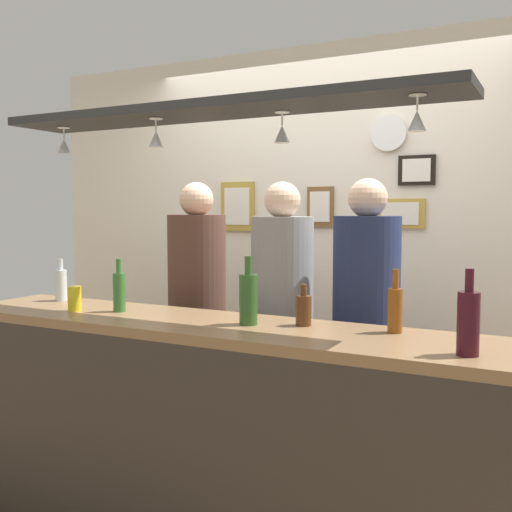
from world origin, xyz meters
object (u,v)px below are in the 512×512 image
at_px(bottle_champagne_green, 248,298).
at_px(picture_frame_upper_small, 417,170).
at_px(wall_clock, 389,133).
at_px(person_left_brown_shirt, 197,297).
at_px(bottle_beer_amber_tall, 395,308).
at_px(bottle_soda_clear, 61,284).
at_px(picture_frame_lower_pair, 400,214).
at_px(picture_frame_caricature, 238,206).
at_px(bottle_wine_dark_red, 468,321).
at_px(picture_frame_crest, 320,207).
at_px(person_middle_grey_shirt, 282,305).
at_px(bottle_beer_brown_stubby, 304,309).
at_px(person_right_navy_shirt, 366,311).
at_px(bottle_beer_green_import, 119,291).
at_px(drink_can, 75,299).

height_order(bottle_champagne_green, picture_frame_upper_small, picture_frame_upper_small).
bearing_deg(wall_clock, person_left_brown_shirt, -142.09).
distance_m(bottle_beer_amber_tall, bottle_soda_clear, 1.84).
bearing_deg(picture_frame_lower_pair, picture_frame_caricature, 180.00).
relative_size(picture_frame_upper_small, wall_clock, 1.00).
height_order(bottle_wine_dark_red, picture_frame_crest, picture_frame_crest).
bearing_deg(picture_frame_upper_small, bottle_beer_amber_tall, -81.05).
bearing_deg(picture_frame_upper_small, bottle_soda_clear, -142.51).
bearing_deg(bottle_soda_clear, bottle_champagne_green, -5.68).
xyz_separation_m(person_middle_grey_shirt, bottle_beer_amber_tall, (0.75, -0.53, 0.12)).
height_order(person_middle_grey_shirt, bottle_champagne_green, person_middle_grey_shirt).
bearing_deg(picture_frame_upper_small, bottle_beer_brown_stubby, -98.28).
bearing_deg(person_right_navy_shirt, wall_clock, 97.19).
relative_size(picture_frame_lower_pair, picture_frame_caricature, 0.88).
relative_size(bottle_beer_brown_stubby, picture_frame_lower_pair, 0.60).
xyz_separation_m(bottle_wine_dark_red, picture_frame_lower_pair, (-0.61, 1.52, 0.36)).
xyz_separation_m(person_left_brown_shirt, bottle_soda_clear, (-0.54, -0.53, 0.10)).
xyz_separation_m(bottle_beer_amber_tall, bottle_soda_clear, (-1.84, -0.00, -0.01)).
relative_size(bottle_champagne_green, picture_frame_upper_small, 1.36).
xyz_separation_m(picture_frame_caricature, picture_frame_upper_small, (1.24, 0.00, 0.21)).
distance_m(bottle_soda_clear, bottle_wine_dark_red, 2.18).
bearing_deg(person_left_brown_shirt, picture_frame_crest, 56.42).
xyz_separation_m(bottle_soda_clear, picture_frame_upper_small, (1.64, 1.26, 0.64)).
bearing_deg(bottle_beer_green_import, picture_frame_upper_small, 50.86).
relative_size(bottle_beer_amber_tall, bottle_soda_clear, 1.13).
xyz_separation_m(bottle_beer_brown_stubby, drink_can, (-1.15, -0.18, -0.01)).
xyz_separation_m(bottle_soda_clear, picture_frame_caricature, (0.41, 1.26, 0.43)).
height_order(bottle_wine_dark_red, picture_frame_upper_small, picture_frame_upper_small).
bearing_deg(bottle_wine_dark_red, picture_frame_crest, 126.64).
relative_size(picture_frame_crest, wall_clock, 1.18).
height_order(bottle_beer_amber_tall, bottle_champagne_green, bottle_champagne_green).
bearing_deg(drink_can, bottle_champagne_green, 5.52).
relative_size(drink_can, picture_frame_upper_small, 0.55).
bearing_deg(bottle_beer_brown_stubby, bottle_wine_dark_red, -17.91).
bearing_deg(bottle_wine_dark_red, picture_frame_upper_small, 108.69).
relative_size(person_left_brown_shirt, wall_clock, 7.67).
bearing_deg(bottle_beer_brown_stubby, bottle_soda_clear, 178.64).
bearing_deg(wall_clock, bottle_beer_amber_tall, -73.50).
bearing_deg(picture_frame_lower_pair, drink_can, -130.13).
xyz_separation_m(picture_frame_crest, picture_frame_lower_pair, (0.52, 0.00, -0.04)).
relative_size(bottle_soda_clear, picture_frame_crest, 0.88).
height_order(person_left_brown_shirt, picture_frame_lower_pair, person_left_brown_shirt).
height_order(picture_frame_crest, wall_clock, wall_clock).
bearing_deg(bottle_champagne_green, picture_frame_caricature, 120.79).
relative_size(picture_frame_lower_pair, wall_clock, 1.36).
height_order(person_right_navy_shirt, bottle_champagne_green, person_right_navy_shirt).
height_order(person_middle_grey_shirt, picture_frame_upper_small, picture_frame_upper_small).
bearing_deg(person_left_brown_shirt, picture_frame_lower_pair, 35.90).
xyz_separation_m(bottle_beer_brown_stubby, bottle_beer_green_import, (-0.94, -0.09, 0.03)).
distance_m(bottle_beer_amber_tall, bottle_beer_green_import, 1.33).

